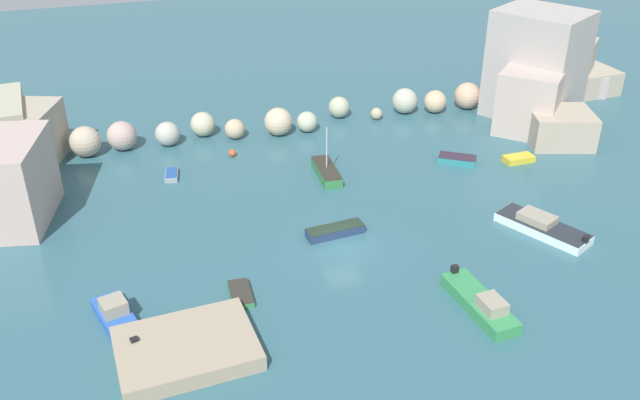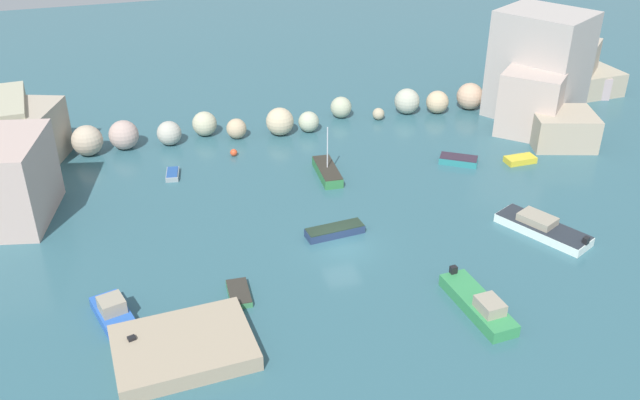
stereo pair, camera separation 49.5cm
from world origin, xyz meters
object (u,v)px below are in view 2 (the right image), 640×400
moored_boat_4 (239,293)px  moored_boat_7 (542,227)px  moored_boat_3 (458,160)px  moored_boat_8 (173,174)px  moored_boat_1 (335,231)px  channel_buoy (234,153)px  stone_dock (184,347)px  moored_boat_2 (327,171)px  moored_boat_5 (479,304)px  moored_boat_0 (117,319)px  moored_boat_6 (520,160)px

moored_boat_4 → moored_boat_7: 22.92m
moored_boat_4 → moored_boat_3: bearing=-56.4°
moored_boat_8 → moored_boat_1: bearing=48.2°
channel_buoy → stone_dock: bearing=-107.0°
stone_dock → moored_boat_8: stone_dock is taller
moored_boat_4 → stone_dock: bearing=140.5°
moored_boat_8 → moored_boat_2: bearing=82.9°
moored_boat_2 → moored_boat_5: moored_boat_2 is taller
moored_boat_0 → moored_boat_8: 19.73m
channel_buoy → moored_boat_3: (18.75, -7.38, -0.01)m
moored_boat_5 → channel_buoy: bearing=-162.9°
moored_boat_0 → moored_boat_6: (35.33, 12.62, -0.24)m
moored_boat_0 → moored_boat_4: 7.65m
stone_dock → moored_boat_0: size_ratio=1.29×
moored_boat_1 → moored_boat_6: (19.52, 6.63, -0.06)m
moored_boat_0 → moored_boat_5: (21.59, -5.17, 0.02)m
moored_boat_4 → moored_boat_8: bearing=9.5°
moored_boat_1 → moored_boat_4: 9.74m
stone_dock → moored_boat_4: 6.07m
moored_boat_5 → moored_boat_8: (-16.12, 24.12, -0.31)m
moored_boat_1 → moored_boat_7: bearing=158.6°
moored_boat_2 → moored_boat_7: size_ratio=0.70×
channel_buoy → moored_boat_5: bearing=-68.8°
stone_dock → channel_buoy: 26.35m
moored_boat_4 → moored_boat_6: moored_boat_6 is taller
moored_boat_6 → moored_boat_1: bearing=-162.0°
moored_boat_1 → moored_boat_0: bearing=15.6°
moored_boat_1 → stone_dock: bearing=33.2°
stone_dock → moored_boat_2: bearing=52.3°
stone_dock → moored_boat_1: stone_dock is taller
moored_boat_0 → moored_boat_6: size_ratio=2.25×
moored_boat_1 → moored_boat_6: size_ratio=1.65×
moored_boat_7 → moored_boat_2: bearing=16.3°
moored_boat_2 → moored_boat_7: 18.25m
moored_boat_5 → moored_boat_6: size_ratio=2.39×
moored_boat_0 → moored_boat_2: size_ratio=1.21×
channel_buoy → moored_boat_8: size_ratio=0.27×
moored_boat_5 → moored_boat_7: bearing=123.6°
moored_boat_0 → moored_boat_7: (30.50, 1.72, -0.03)m
channel_buoy → moored_boat_4: (-3.64, -20.70, -0.11)m
moored_boat_2 → moored_boat_8: size_ratio=2.10×
moored_boat_5 → moored_boat_7: (8.91, 6.89, -0.05)m
channel_buoy → moored_boat_3: size_ratio=0.18×
moored_boat_1 → moored_boat_4: bearing=27.4°
moored_boat_3 → moored_boat_8: (-24.53, 4.88, -0.09)m
moored_boat_2 → moored_boat_3: size_ratio=1.40×
moored_boat_2 → moored_boat_3: bearing=88.4°
moored_boat_0 → moored_boat_3: 33.13m
moored_boat_0 → moored_boat_8: (5.47, 18.95, -0.29)m
channel_buoy → moored_boat_0: bearing=-117.7°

